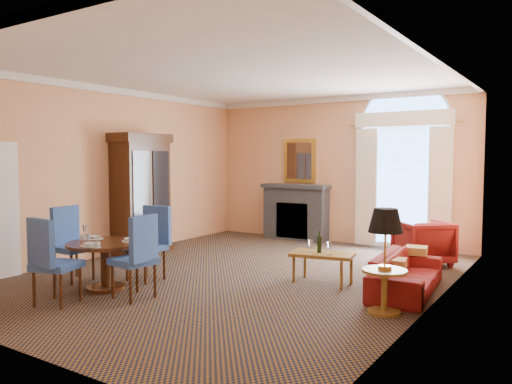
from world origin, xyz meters
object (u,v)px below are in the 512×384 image
Objects in this scene: armoire at (140,195)px; sofa at (406,273)px; armchair at (423,242)px; coffee_table at (322,255)px; dining_table at (106,254)px; side_table at (385,246)px.

armoire is 5.34m from sofa.
sofa is 2.00m from armchair.
armoire reaches higher than coffee_table.
coffee_table reaches higher than armchair.
coffee_table is at bearing -3.87° from armoire.
sofa is (3.62, 2.17, -0.24)m from dining_table.
dining_table is at bearing 8.73° from armchair.
dining_table reaches higher than sofa.
coffee_table is at bearing 93.14° from sofa.
armchair is 2.34m from coffee_table.
sofa is at bearing 92.67° from side_table.
armoire is at bearing 164.77° from coffee_table.
coffee_table is (-1.20, -0.18, 0.16)m from sofa.
side_table reaches higher than coffee_table.
coffee_table is (2.42, 1.99, -0.08)m from dining_table.
sofa is 1.48× the size of side_table.
dining_table is at bearing 115.56° from sofa.
sofa is 2.14× the size of armchair.
dining_table is (1.65, -2.27, -0.62)m from armoire.
side_table is at bearing 177.25° from sofa.
dining_table is at bearing -151.86° from coffee_table.
dining_table is 5.32m from armchair.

